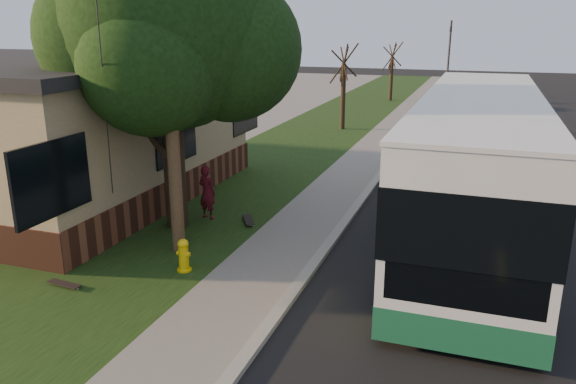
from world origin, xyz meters
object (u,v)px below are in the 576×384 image
(fire_hydrant, at_px, (184,255))
(skateboarder, at_px, (207,192))
(skateboard_spare, at_px, (64,284))
(dumpster, at_px, (36,186))
(traffic_signal, at_px, (449,53))
(skateboard_main, at_px, (248,220))
(leafy_tree, at_px, (170,28))
(distant_car, at_px, (466,97))
(bare_tree_near, at_px, (343,88))
(utility_pole, at_px, (167,55))
(bare_tree_far, at_px, (392,73))
(transit_bus, at_px, (477,160))

(fire_hydrant, bearing_deg, skateboarder, 108.39)
(skateboard_spare, xyz_separation_m, dumpster, (-4.42, 4.12, 0.57))
(fire_hydrant, height_order, traffic_signal, traffic_signal)
(skateboarder, relative_size, skateboard_spare, 1.88)
(traffic_signal, distance_m, skateboard_main, 30.94)
(leafy_tree, relative_size, distant_car, 1.67)
(fire_hydrant, distance_m, skateboard_main, 3.37)
(bare_tree_near, xyz_separation_m, skateboarder, (-0.19, -14.72, -1.33))
(skateboarder, xyz_separation_m, distant_car, (5.85, 24.63, -0.03))
(leafy_tree, bearing_deg, distant_car, 75.94)
(dumpster, height_order, distant_car, distant_car)
(utility_pole, xyz_separation_m, leafy_tree, (-0.87, 1.66, 0.54))
(utility_pole, xyz_separation_m, skateboard_spare, (-1.25, -2.51, -4.51))
(distant_car, bearing_deg, bare_tree_far, 152.06)
(skateboard_main, bearing_deg, utility_pole, -108.84)
(skateboard_spare, bearing_deg, dumpster, 137.04)
(fire_hydrant, bearing_deg, skateboard_main, 88.29)
(traffic_signal, bearing_deg, transit_bus, -84.59)
(fire_hydrant, xyz_separation_m, bare_tree_far, (-0.40, 30.00, 1.57))
(bare_tree_near, relative_size, transit_bus, 0.33)
(transit_bus, height_order, distant_car, transit_bus)
(fire_hydrant, bearing_deg, leafy_tree, 120.67)
(fire_hydrant, bearing_deg, bare_tree_far, 90.76)
(skateboarder, bearing_deg, bare_tree_near, -75.53)
(skateboard_spare, bearing_deg, leafy_tree, 84.78)
(skateboard_main, bearing_deg, fire_hydrant, -91.71)
(traffic_signal, height_order, dumpster, traffic_signal)
(utility_pole, xyz_separation_m, traffic_signal, (3.81, 33.01, -1.47))
(skateboard_main, height_order, distant_car, distant_car)
(leafy_tree, height_order, skateboard_main, leafy_tree)
(leafy_tree, distance_m, traffic_signal, 31.76)
(skateboard_spare, bearing_deg, bare_tree_near, 86.92)
(traffic_signal, bearing_deg, bare_tree_near, -104.04)
(utility_pole, bearing_deg, bare_tree_near, 90.66)
(bare_tree_far, distance_m, skateboard_main, 26.72)
(bare_tree_near, distance_m, bare_tree_far, 12.01)
(fire_hydrant, height_order, skateboard_main, fire_hydrant)
(leafy_tree, xyz_separation_m, transit_bus, (7.42, 2.32, -3.26))
(leafy_tree, height_order, skateboard_spare, leafy_tree)
(utility_pole, relative_size, bare_tree_far, 2.25)
(utility_pole, distance_m, distant_car, 27.74)
(skateboard_spare, relative_size, distant_car, 0.17)
(dumpster, bearing_deg, bare_tree_near, 70.45)
(bare_tree_near, xyz_separation_m, skateboard_main, (1.00, -14.65, -2.02))
(transit_bus, height_order, skateboarder, transit_bus)
(fire_hydrant, xyz_separation_m, utility_pole, (-0.71, 0.99, 4.20))
(traffic_signal, relative_size, skateboard_main, 6.36)
(skateboard_spare, bearing_deg, utility_pole, 63.61)
(skateboarder, bearing_deg, traffic_signal, -82.56)
(bare_tree_far, xyz_separation_m, skateboard_spare, (-1.55, -31.52, -1.88))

